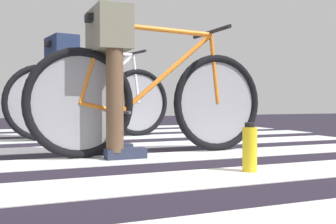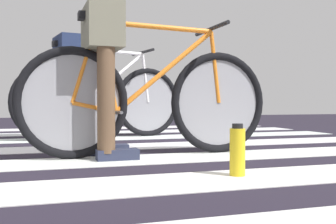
# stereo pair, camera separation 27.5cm
# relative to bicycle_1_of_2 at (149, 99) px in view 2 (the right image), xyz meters

# --- Properties ---
(ground) EXTENTS (18.00, 14.00, 0.02)m
(ground) POSITION_rel_bicycle_1_of_2_xyz_m (-0.29, 0.12, -0.40)
(ground) COLOR black
(crosswalk_markings) EXTENTS (5.46, 6.52, 0.00)m
(crosswalk_markings) POSITION_rel_bicycle_1_of_2_xyz_m (-0.31, -0.17, -0.38)
(crosswalk_markings) COLOR silver
(crosswalk_markings) RESTS_ON ground
(bicycle_1_of_2) EXTENTS (1.74, 0.52, 0.93)m
(bicycle_1_of_2) POSITION_rel_bicycle_1_of_2_xyz_m (0.00, 0.00, 0.00)
(bicycle_1_of_2) COLOR black
(bicycle_1_of_2) RESTS_ON ground
(cyclist_1_of_2) EXTENTS (0.32, 0.42, 0.98)m
(cyclist_1_of_2) POSITION_rel_bicycle_1_of_2_xyz_m (-0.31, -0.01, 0.25)
(cyclist_1_of_2) COLOR brown
(cyclist_1_of_2) RESTS_ON ground
(bicycle_2_of_2) EXTENTS (1.72, 0.55, 0.93)m
(bicycle_2_of_2) POSITION_rel_bicycle_1_of_2_xyz_m (-0.13, 1.40, 0.00)
(bicycle_2_of_2) COLOR black
(bicycle_2_of_2) RESTS_ON ground
(cyclist_2_of_2) EXTENTS (0.37, 0.44, 0.99)m
(cyclist_2_of_2) POSITION_rel_bicycle_1_of_2_xyz_m (-0.43, 1.34, 0.25)
(cyclist_2_of_2) COLOR brown
(cyclist_2_of_2) RESTS_ON ground
(water_bottle) EXTENTS (0.08, 0.08, 0.26)m
(water_bottle) POSITION_rel_bicycle_1_of_2_xyz_m (0.22, -0.85, -0.26)
(water_bottle) COLOR gold
(water_bottle) RESTS_ON ground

